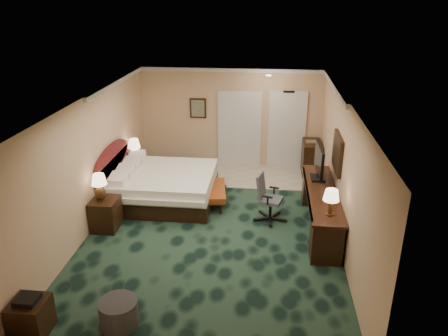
# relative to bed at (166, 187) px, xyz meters

# --- Properties ---
(floor) EXTENTS (5.00, 7.50, 0.00)m
(floor) POSITION_rel_bed_xyz_m (1.29, -1.20, -0.35)
(floor) COLOR black
(floor) RESTS_ON ground
(ceiling) EXTENTS (5.00, 7.50, 0.00)m
(ceiling) POSITION_rel_bed_xyz_m (1.29, -1.20, 2.35)
(ceiling) COLOR silver
(ceiling) RESTS_ON wall_back
(wall_back) EXTENTS (5.00, 0.00, 2.70)m
(wall_back) POSITION_rel_bed_xyz_m (1.29, 2.55, 1.00)
(wall_back) COLOR #D7AE84
(wall_back) RESTS_ON ground
(wall_front) EXTENTS (5.00, 0.00, 2.70)m
(wall_front) POSITION_rel_bed_xyz_m (1.29, -4.95, 1.00)
(wall_front) COLOR #D7AE84
(wall_front) RESTS_ON ground
(wall_left) EXTENTS (0.00, 7.50, 2.70)m
(wall_left) POSITION_rel_bed_xyz_m (-1.21, -1.20, 1.00)
(wall_left) COLOR #D7AE84
(wall_left) RESTS_ON ground
(wall_right) EXTENTS (0.00, 7.50, 2.70)m
(wall_right) POSITION_rel_bed_xyz_m (3.79, -1.20, 1.00)
(wall_right) COLOR #D7AE84
(wall_right) RESTS_ON ground
(crown_molding) EXTENTS (5.00, 7.50, 0.10)m
(crown_molding) POSITION_rel_bed_xyz_m (1.29, -1.20, 2.30)
(crown_molding) COLOR silver
(crown_molding) RESTS_ON wall_back
(tile_patch) EXTENTS (3.20, 1.70, 0.01)m
(tile_patch) POSITION_rel_bed_xyz_m (2.19, 1.70, -0.35)
(tile_patch) COLOR beige
(tile_patch) RESTS_ON ground
(headboard) EXTENTS (0.12, 2.00, 1.40)m
(headboard) POSITION_rel_bed_xyz_m (-1.15, -0.20, 0.35)
(headboard) COLOR #510B0D
(headboard) RESTS_ON ground
(entry_door) EXTENTS (1.02, 0.06, 2.18)m
(entry_door) POSITION_rel_bed_xyz_m (2.84, 2.52, 0.70)
(entry_door) COLOR silver
(entry_door) RESTS_ON ground
(closet_doors) EXTENTS (1.20, 0.06, 2.10)m
(closet_doors) POSITION_rel_bed_xyz_m (1.54, 2.51, 0.70)
(closet_doors) COLOR #B7B7B7
(closet_doors) RESTS_ON ground
(wall_art) EXTENTS (0.45, 0.06, 0.55)m
(wall_art) POSITION_rel_bed_xyz_m (0.39, 2.51, 1.25)
(wall_art) COLOR #475D52
(wall_art) RESTS_ON wall_back
(wall_mirror) EXTENTS (0.05, 0.95, 0.75)m
(wall_mirror) POSITION_rel_bed_xyz_m (3.75, -0.60, 1.20)
(wall_mirror) COLOR white
(wall_mirror) RESTS_ON wall_right
(bed) EXTENTS (2.23, 2.07, 0.71)m
(bed) POSITION_rel_bed_xyz_m (0.00, 0.00, 0.00)
(bed) COLOR white
(bed) RESTS_ON ground
(nightstand_near) EXTENTS (0.52, 0.60, 0.65)m
(nightstand_near) POSITION_rel_bed_xyz_m (-0.93, -1.41, -0.03)
(nightstand_near) COLOR black
(nightstand_near) RESTS_ON ground
(nightstand_far) EXTENTS (0.45, 0.52, 0.57)m
(nightstand_far) POSITION_rel_bed_xyz_m (-0.97, 0.92, -0.07)
(nightstand_far) COLOR black
(nightstand_far) RESTS_ON ground
(lamp_near) EXTENTS (0.35, 0.35, 0.58)m
(lamp_near) POSITION_rel_bed_xyz_m (-0.97, -1.46, 0.59)
(lamp_near) COLOR black
(lamp_near) RESTS_ON nightstand_near
(lamp_far) EXTENTS (0.38, 0.38, 0.60)m
(lamp_far) POSITION_rel_bed_xyz_m (-1.00, 0.97, 0.51)
(lamp_far) COLOR black
(lamp_far) RESTS_ON nightstand_far
(bed_bench) EXTENTS (0.56, 1.21, 0.40)m
(bed_bench) POSITION_rel_bed_xyz_m (1.20, -0.04, -0.16)
(bed_bench) COLOR maroon
(bed_bench) RESTS_ON ground
(ottoman) EXTENTS (0.71, 0.71, 0.41)m
(ottoman) POSITION_rel_bed_xyz_m (0.26, -4.14, -0.15)
(ottoman) COLOR #2D2D2D
(ottoman) RESTS_ON ground
(side_table) EXTENTS (0.50, 0.50, 0.54)m
(side_table) POSITION_rel_bed_xyz_m (-0.94, -4.43, -0.08)
(side_table) COLOR black
(side_table) RESTS_ON ground
(desk) EXTENTS (0.62, 2.87, 0.83)m
(desk) POSITION_rel_bed_xyz_m (3.46, -0.92, 0.06)
(desk) COLOR black
(desk) RESTS_ON ground
(tv) EXTENTS (0.12, 0.95, 0.74)m
(tv) POSITION_rel_bed_xyz_m (3.43, -0.28, 0.84)
(tv) COLOR black
(tv) RESTS_ON desk
(desk_lamp) EXTENTS (0.29, 0.29, 0.51)m
(desk_lamp) POSITION_rel_bed_xyz_m (3.49, -1.92, 0.73)
(desk_lamp) COLOR black
(desk_lamp) RESTS_ON desk
(desk_chair) EXTENTS (0.73, 0.70, 1.03)m
(desk_chair) POSITION_rel_bed_xyz_m (2.44, -0.69, 0.16)
(desk_chair) COLOR #4B4B53
(desk_chair) RESTS_ON ground
(minibar) EXTENTS (0.47, 0.85, 0.90)m
(minibar) POSITION_rel_bed_xyz_m (3.50, 2.00, 0.09)
(minibar) COLOR black
(minibar) RESTS_ON ground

